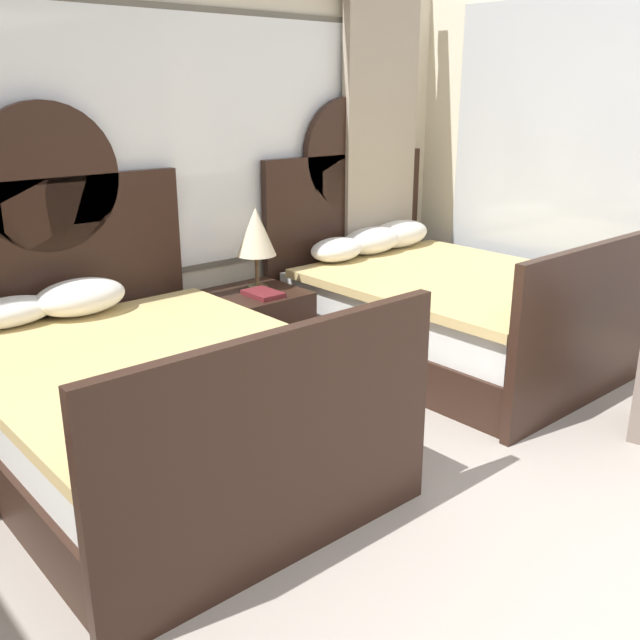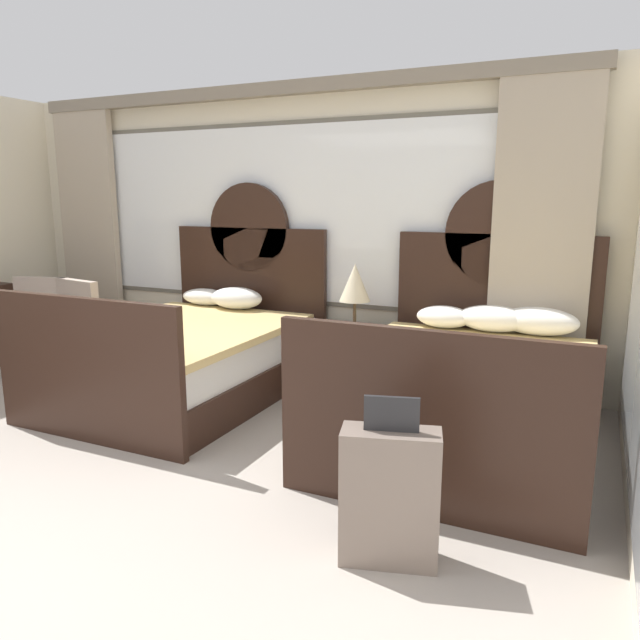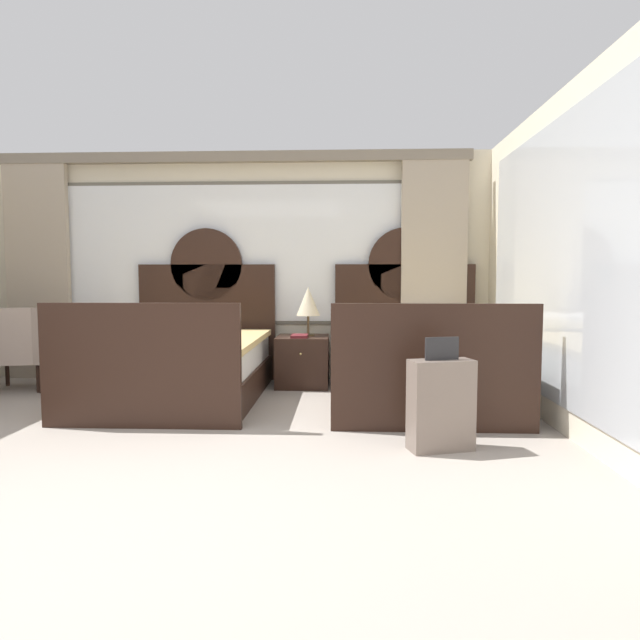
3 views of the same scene
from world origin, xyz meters
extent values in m
cube|color=beige|center=(0.00, 3.89, 1.35)|extent=(6.04, 0.07, 2.70)
cube|color=#646054|center=(0.00, 3.84, 1.51)|extent=(4.34, 0.02, 1.69)
cube|color=white|center=(0.00, 3.84, 1.51)|extent=(4.26, 0.02, 1.61)
cube|color=tan|center=(-2.36, 3.75, 1.30)|extent=(0.76, 0.08, 2.60)
cube|color=tan|center=(2.36, 3.75, 1.30)|extent=(0.76, 0.08, 2.60)
cube|color=gray|center=(0.00, 3.75, 2.62)|extent=(5.56, 0.10, 0.12)
cube|color=black|center=(-0.32, 2.71, 0.15)|extent=(1.55, 2.08, 0.30)
cube|color=white|center=(-0.32, 2.71, 0.43)|extent=(1.49, 1.98, 0.26)
cube|color=tan|center=(-0.32, 2.63, 0.59)|extent=(1.59, 1.88, 0.06)
cube|color=black|center=(-0.32, 3.78, 0.69)|extent=(1.63, 0.06, 1.38)
cylinder|color=black|center=(-0.32, 3.78, 1.38)|extent=(0.85, 0.06, 0.85)
cube|color=black|center=(-0.32, 1.63, 0.51)|extent=(1.63, 0.06, 1.02)
ellipsoid|color=white|center=(-0.70, 3.55, 0.70)|extent=(0.51, 0.25, 0.16)
ellipsoid|color=white|center=(-0.31, 3.51, 0.73)|extent=(0.52, 0.34, 0.21)
cube|color=black|center=(2.03, 2.71, 0.15)|extent=(1.55, 2.08, 0.30)
cube|color=white|center=(2.03, 2.71, 0.43)|extent=(1.49, 1.98, 0.26)
cube|color=tan|center=(2.03, 2.63, 0.59)|extent=(1.59, 1.88, 0.06)
cube|color=black|center=(2.03, 3.78, 0.69)|extent=(1.63, 0.06, 1.38)
cylinder|color=black|center=(2.03, 3.78, 1.38)|extent=(0.85, 0.06, 0.85)
cube|color=black|center=(2.03, 1.63, 0.51)|extent=(1.63, 0.06, 1.02)
ellipsoid|color=white|center=(1.68, 3.51, 0.71)|extent=(0.45, 0.29, 0.18)
ellipsoid|color=white|center=(2.06, 3.52, 0.73)|extent=(0.56, 0.29, 0.21)
ellipsoid|color=white|center=(2.40, 3.54, 0.73)|extent=(0.60, 0.28, 0.22)
cube|color=black|center=(0.85, 3.41, 0.28)|extent=(0.58, 0.58, 0.56)
sphere|color=tan|center=(0.85, 3.11, 0.40)|extent=(0.02, 0.02, 0.02)
cylinder|color=brown|center=(0.91, 3.47, 0.57)|extent=(0.14, 0.14, 0.02)
cylinder|color=brown|center=(0.91, 3.47, 0.69)|extent=(0.03, 0.03, 0.21)
cone|color=beige|center=(0.91, 3.47, 0.95)|extent=(0.27, 0.27, 0.32)
cube|color=maroon|center=(0.83, 3.29, 0.58)|extent=(0.18, 0.26, 0.03)
cube|color=#B29E8E|center=(-1.62, 3.09, 0.35)|extent=(0.64, 0.64, 0.10)
cube|color=#B29E8E|center=(-1.66, 2.86, 0.65)|extent=(0.56, 0.18, 0.50)
cube|color=#B29E8E|center=(-1.38, 3.05, 0.48)|extent=(0.15, 0.50, 0.16)
cube|color=#B29E8E|center=(-1.86, 3.13, 0.48)|extent=(0.15, 0.50, 0.16)
cylinder|color=black|center=(-1.36, 3.27, 0.15)|extent=(0.04, 0.04, 0.30)
cylinder|color=black|center=(-1.80, 3.35, 0.15)|extent=(0.04, 0.04, 0.30)
cylinder|color=black|center=(-1.44, 2.83, 0.15)|extent=(0.04, 0.04, 0.30)
cylinder|color=black|center=(-1.88, 2.91, 0.15)|extent=(0.04, 0.04, 0.30)
cube|color=#B29E8E|center=(-2.20, 3.09, 0.35)|extent=(0.67, 0.67, 0.10)
cube|color=#B29E8E|center=(-2.14, 2.86, 0.65)|extent=(0.56, 0.21, 0.50)
cube|color=#B29E8E|center=(-1.96, 3.15, 0.48)|extent=(0.18, 0.50, 0.16)
cube|color=#B29E8E|center=(-2.44, 3.03, 0.48)|extent=(0.18, 0.50, 0.16)
cylinder|color=black|center=(-2.04, 3.37, 0.15)|extent=(0.04, 0.04, 0.30)
cylinder|color=black|center=(-2.48, 3.26, 0.15)|extent=(0.04, 0.04, 0.30)
cylinder|color=black|center=(-1.92, 2.93, 0.15)|extent=(0.04, 0.04, 0.30)
cylinder|color=black|center=(-2.36, 2.82, 0.15)|extent=(0.04, 0.04, 0.30)
cube|color=#75665B|center=(2.00, 1.18, 0.32)|extent=(0.48, 0.31, 0.64)
cube|color=#232326|center=(2.00, 1.18, 0.72)|extent=(0.24, 0.09, 0.16)
cylinder|color=black|center=(1.83, 1.13, 0.03)|extent=(0.05, 0.03, 0.05)
cylinder|color=black|center=(2.17, 1.23, 0.03)|extent=(0.05, 0.03, 0.05)
camera|label=1|loc=(-1.82, -0.31, 1.86)|focal=39.67mm
camera|label=2|loc=(2.77, -1.23, 1.67)|focal=33.59mm
camera|label=3|loc=(1.31, -2.57, 1.21)|focal=30.15mm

